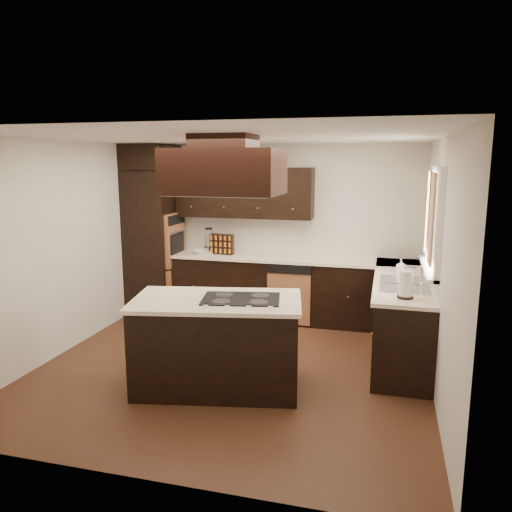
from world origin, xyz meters
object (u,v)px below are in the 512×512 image
Objects in this scene: oven_column at (154,243)px; range_hood at (225,172)px; island at (217,345)px; spice_rack at (222,244)px.

oven_column is 2.02× the size of range_hood.
oven_column reaches higher than island.
spice_rack reaches higher than island.
oven_column reaches higher than spice_rack.
island is at bearing 164.69° from range_hood.
spice_rack is at bearing 109.58° from range_hood.
island is (1.77, -2.23, -0.62)m from oven_column.
oven_column is 1.05m from spice_rack.
spice_rack is (-0.72, 2.30, 0.63)m from island.
oven_column is at bearing 129.74° from range_hood.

